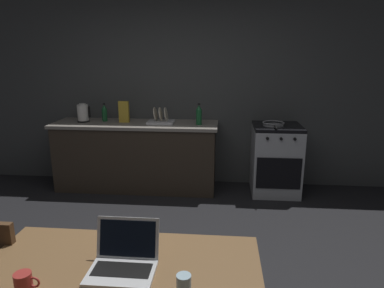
{
  "coord_description": "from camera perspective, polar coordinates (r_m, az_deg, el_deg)",
  "views": [
    {
      "loc": [
        0.49,
        -2.35,
        1.78
      ],
      "look_at": [
        0.19,
        0.96,
        0.91
      ],
      "focal_mm": 32.31,
      "sensor_mm": 36.0,
      "label": 1
    }
  ],
  "objects": [
    {
      "name": "back_wall",
      "position": [
        4.75,
        2.83,
        9.21
      ],
      "size": [
        6.4,
        0.1,
        2.65
      ],
      "primitive_type": "cube",
      "color": "#464848",
      "rests_on": "ground_plane"
    },
    {
      "name": "bottle_b",
      "position": [
        4.78,
        -14.25,
        5.03
      ],
      "size": [
        0.07,
        0.07,
        0.24
      ],
      "color": "#19592D",
      "rests_on": "kitchen_counter"
    },
    {
      "name": "bottle",
      "position": [
        4.4,
        1.14,
        4.86
      ],
      "size": [
        0.07,
        0.07,
        0.27
      ],
      "color": "#19592D",
      "rests_on": "kitchen_counter"
    },
    {
      "name": "ground_plane",
      "position": [
        2.99,
        -5.74,
        -21.91
      ],
      "size": [
        12.0,
        12.0,
        0.0
      ],
      "primitive_type": "plane",
      "color": "black"
    },
    {
      "name": "dish_rack",
      "position": [
        4.52,
        -5.17,
        4.03
      ],
      "size": [
        0.34,
        0.26,
        0.21
      ],
      "color": "silver",
      "rests_on": "kitchen_counter"
    },
    {
      "name": "kitchen_counter",
      "position": [
        4.71,
        -9.11,
        -1.87
      ],
      "size": [
        2.16,
        0.64,
        0.9
      ],
      "color": "#382D23",
      "rests_on": "ground_plane"
    },
    {
      "name": "cereal_box",
      "position": [
        4.64,
        -11.17,
        5.23
      ],
      "size": [
        0.13,
        0.05,
        0.28
      ],
      "color": "gold",
      "rests_on": "kitchen_counter"
    },
    {
      "name": "stove_oven",
      "position": [
        4.62,
        13.62,
        -2.46
      ],
      "size": [
        0.6,
        0.62,
        0.9
      ],
      "color": "#B7BABF",
      "rests_on": "ground_plane"
    },
    {
      "name": "frying_pan",
      "position": [
        4.47,
        13.3,
        3.28
      ],
      "size": [
        0.27,
        0.45,
        0.05
      ],
      "color": "gray",
      "rests_on": "stove_oven"
    },
    {
      "name": "electric_kettle",
      "position": [
        4.8,
        -17.54,
        4.88
      ],
      "size": [
        0.17,
        0.15,
        0.25
      ],
      "color": "black",
      "rests_on": "kitchen_counter"
    },
    {
      "name": "laptop",
      "position": [
        1.81,
        -11.25,
        -18.44
      ],
      "size": [
        0.32,
        0.28,
        0.22
      ],
      "rotation": [
        0.0,
        0.0,
        0.05
      ],
      "color": "silver",
      "rests_on": "dining_table"
    },
    {
      "name": "coffee_mug",
      "position": [
        1.81,
        -26.0,
        -19.85
      ],
      "size": [
        0.12,
        0.08,
        0.09
      ],
      "color": "#9E2D28",
      "rests_on": "dining_table"
    }
  ]
}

